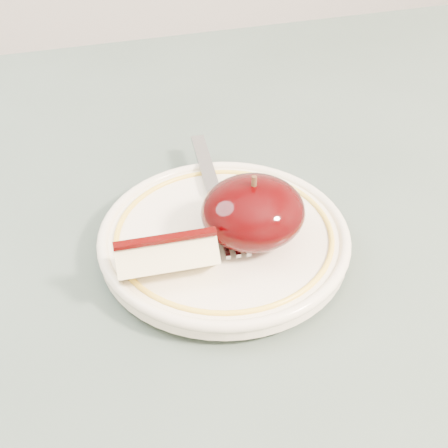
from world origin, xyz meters
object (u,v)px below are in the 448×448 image
object	(u,v)px
apple_half	(253,212)
table	(268,336)
plate	(224,238)
fork	(214,193)

from	to	relation	value
apple_half	table	bearing A→B (deg)	-48.58
table	apple_half	size ratio (longest dim) A/B	11.39
plate	fork	xyz separation A→B (m)	(0.00, 0.05, 0.01)
fork	plate	bearing A→B (deg)	178.97
apple_half	fork	bearing A→B (deg)	105.40
table	fork	size ratio (longest dim) A/B	5.29
plate	fork	size ratio (longest dim) A/B	1.16
fork	table	bearing A→B (deg)	-153.20
apple_half	fork	world-z (taller)	apple_half
table	apple_half	xyz separation A→B (m)	(-0.01, 0.01, 0.13)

